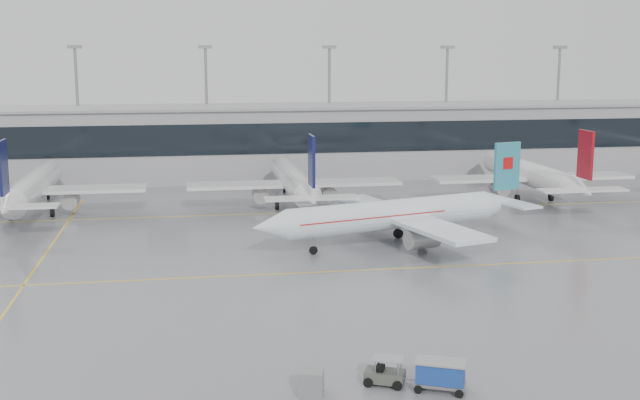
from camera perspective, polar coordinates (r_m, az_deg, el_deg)
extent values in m
plane|color=gray|center=(79.71, 1.42, -5.08)|extent=(320.00, 320.00, 0.00)
cube|color=yellow|center=(79.71, 1.42, -5.08)|extent=(120.00, 0.25, 0.01)
cube|color=yellow|center=(108.53, -1.56, -0.89)|extent=(120.00, 0.25, 0.01)
cube|color=yellow|center=(94.19, -18.66, -3.21)|extent=(0.25, 60.00, 0.01)
cube|color=#939396|center=(139.03, -3.39, 4.10)|extent=(180.00, 15.00, 12.00)
cube|color=black|center=(131.41, -3.04, 4.39)|extent=(180.00, 0.20, 5.00)
cube|color=gray|center=(138.49, -3.41, 6.65)|extent=(182.00, 16.00, 0.40)
cylinder|color=gray|center=(144.98, -16.82, 5.92)|extent=(0.50, 0.50, 22.00)
cube|color=gray|center=(144.61, -17.06, 10.38)|extent=(2.40, 1.00, 0.60)
cylinder|color=gray|center=(143.84, -8.05, 6.22)|extent=(0.50, 0.50, 22.00)
cube|color=gray|center=(143.47, -8.17, 10.73)|extent=(2.40, 1.00, 0.60)
cylinder|color=gray|center=(146.04, 0.66, 6.39)|extent=(0.50, 0.50, 22.00)
cube|color=gray|center=(145.67, 0.67, 10.83)|extent=(2.40, 1.00, 0.60)
cylinder|color=gray|center=(151.44, 8.94, 6.41)|extent=(0.50, 0.50, 22.00)
cube|color=gray|center=(151.09, 9.06, 10.69)|extent=(2.40, 1.00, 0.60)
cylinder|color=gray|center=(159.71, 16.50, 6.31)|extent=(0.50, 0.50, 22.00)
cube|color=gray|center=(159.38, 16.71, 10.36)|extent=(2.40, 1.00, 0.60)
cylinder|color=white|center=(89.88, 5.11, -1.03)|extent=(25.26, 10.28, 3.32)
cone|color=white|center=(83.47, -3.58, -1.90)|extent=(4.77, 4.31, 3.32)
cone|color=white|center=(98.57, 12.87, -0.23)|extent=(6.31, 4.76, 3.32)
cube|color=white|center=(90.72, 5.92, -1.20)|extent=(12.48, 27.75, 0.45)
cube|color=white|center=(98.64, 12.96, -0.05)|extent=(5.64, 10.92, 0.25)
cube|color=teal|center=(98.11, 13.15, 2.37)|extent=(3.55, 1.34, 5.67)
cylinder|color=#9E9E9E|center=(86.83, 7.28, -2.77)|extent=(4.04, 3.02, 2.10)
cylinder|color=#9E9E9E|center=(94.82, 4.13, -1.58)|extent=(4.04, 3.02, 2.10)
cylinder|color=gray|center=(85.95, -0.47, -3.14)|extent=(0.20, 0.20, 1.41)
cylinder|color=black|center=(86.12, -0.47, -3.59)|extent=(0.95, 0.54, 0.90)
cylinder|color=gray|center=(89.50, 7.32, -2.61)|extent=(0.24, 0.24, 1.41)
cylinder|color=black|center=(89.66, 7.31, -3.05)|extent=(1.18, 0.74, 1.10)
cylinder|color=gray|center=(93.79, 5.59, -1.97)|extent=(0.24, 0.24, 1.41)
cylinder|color=black|center=(93.94, 5.58, -2.39)|extent=(1.18, 0.74, 1.10)
cube|color=#B70F0F|center=(98.06, 13.16, 2.58)|extent=(1.47, 0.82, 1.40)
cube|color=#B70F0F|center=(88.37, 3.44, -1.07)|extent=(18.22, 8.26, 0.12)
cylinder|color=silver|center=(113.67, -19.69, 0.96)|extent=(3.59, 27.36, 3.59)
cone|color=silver|center=(128.95, -18.49, 2.09)|extent=(3.59, 4.00, 3.59)
cone|color=silver|center=(97.74, -21.36, -0.62)|extent=(3.59, 5.60, 3.59)
cube|color=silver|center=(112.27, -19.81, 0.63)|extent=(29.64, 5.00, 0.45)
cube|color=silver|center=(97.49, -21.39, -0.47)|extent=(11.40, 2.80, 0.25)
cube|color=#0F1343|center=(96.59, -21.60, 2.17)|extent=(0.35, 3.60, 6.12)
cylinder|color=#9E9E9E|center=(112.24, -17.31, 0.00)|extent=(2.10, 3.60, 2.10)
cylinder|color=gray|center=(124.46, -18.77, 0.59)|extent=(0.20, 0.20, 1.56)
cylinder|color=black|center=(124.59, -18.75, 0.24)|extent=(0.30, 0.90, 0.90)
cylinder|color=gray|center=(112.16, -21.14, -0.54)|extent=(0.24, 0.24, 1.56)
cylinder|color=black|center=(112.30, -21.11, -0.93)|extent=(0.45, 1.10, 1.10)
cylinder|color=gray|center=(111.21, -18.52, -0.47)|extent=(0.24, 0.24, 1.56)
cylinder|color=black|center=(111.35, -18.50, -0.86)|extent=(0.45, 1.10, 1.10)
cylinder|color=silver|center=(112.74, -1.92, 1.49)|extent=(3.59, 27.36, 3.59)
cone|color=silver|center=(128.14, -2.84, 2.57)|extent=(3.59, 4.00, 3.59)
cone|color=silver|center=(96.66, -0.63, -0.01)|extent=(3.59, 5.60, 3.59)
cube|color=silver|center=(111.34, -1.81, 1.17)|extent=(29.64, 5.00, 0.45)
cube|color=silver|center=(96.41, -0.62, 0.15)|extent=(11.40, 2.80, 0.25)
cube|color=#0F1343|center=(95.51, -0.60, 2.81)|extent=(0.35, 3.60, 6.12)
cylinder|color=#9E9E9E|center=(111.56, -4.29, 0.38)|extent=(2.10, 3.60, 2.10)
cylinder|color=#9E9E9E|center=(112.80, 0.58, 0.52)|extent=(2.10, 3.60, 2.10)
cylinder|color=gray|center=(123.61, -2.56, 1.07)|extent=(0.20, 0.20, 1.56)
cylinder|color=black|center=(123.74, -2.55, 0.72)|extent=(0.30, 0.90, 0.90)
cylinder|color=gray|center=(110.41, -3.07, -0.01)|extent=(0.24, 0.24, 1.56)
cylinder|color=black|center=(110.55, -3.07, -0.41)|extent=(0.45, 1.10, 1.10)
cylinder|color=gray|center=(111.09, -0.41, 0.07)|extent=(0.24, 0.24, 1.56)
cylinder|color=black|center=(111.23, -0.41, -0.32)|extent=(0.45, 1.10, 1.10)
cylinder|color=silver|center=(122.28, 14.58, 1.86)|extent=(3.59, 27.36, 3.59)
cone|color=silver|center=(136.60, 11.93, 2.85)|extent=(3.59, 4.00, 3.59)
cone|color=silver|center=(107.63, 18.11, 0.55)|extent=(3.59, 5.60, 3.59)
cube|color=silver|center=(120.98, 14.86, 1.57)|extent=(29.64, 5.00, 0.45)
cube|color=silver|center=(107.41, 18.17, 0.69)|extent=(11.40, 2.80, 0.25)
cube|color=maroon|center=(106.59, 18.36, 3.08)|extent=(0.35, 3.60, 6.12)
cylinder|color=#9E9E9E|center=(119.79, 12.63, 0.85)|extent=(2.10, 3.60, 2.10)
cylinder|color=#9E9E9E|center=(123.70, 16.76, 0.96)|extent=(2.10, 3.60, 2.10)
cylinder|color=gray|center=(132.37, 12.66, 1.45)|extent=(0.20, 0.20, 1.56)
cylinder|color=black|center=(132.49, 12.65, 1.12)|extent=(0.30, 0.90, 0.90)
cylinder|color=gray|center=(119.37, 13.87, 0.49)|extent=(0.24, 0.24, 1.56)
cylinder|color=black|center=(119.50, 13.85, 0.12)|extent=(0.45, 1.10, 1.10)
cylinder|color=gray|center=(121.50, 16.12, 0.55)|extent=(0.24, 0.24, 1.56)
cylinder|color=black|center=(121.63, 16.10, 0.19)|extent=(0.45, 1.10, 1.10)
cube|color=#454940|center=(53.60, 4.63, -12.37)|extent=(2.90, 2.31, 0.74)
cube|color=gray|center=(53.09, 4.88, -11.15)|extent=(2.41, 2.09, 0.06)
cube|color=black|center=(53.47, 4.29, -11.87)|extent=(0.84, 0.99, 0.43)
cylinder|color=gray|center=(53.34, 6.70, -12.59)|extent=(1.20, 0.60, 0.09)
cylinder|color=gray|center=(52.87, 3.95, -11.82)|extent=(0.09, 0.09, 0.96)
cylinder|color=gray|center=(53.94, 4.19, -11.36)|extent=(0.09, 0.09, 0.96)
cylinder|color=gray|center=(52.63, 5.57, -11.95)|extent=(0.09, 0.09, 0.96)
cylinder|color=gray|center=(53.70, 5.78, -11.49)|extent=(0.09, 0.09, 0.96)
cylinder|color=black|center=(53.24, 3.45, -12.83)|extent=(0.67, 0.46, 0.64)
cylinder|color=black|center=(54.49, 3.75, -12.27)|extent=(0.67, 0.46, 0.64)
cylinder|color=black|center=(52.93, 5.53, -13.01)|extent=(0.67, 0.46, 0.64)
cylinder|color=black|center=(54.18, 5.78, -12.44)|extent=(0.67, 0.46, 0.64)
cube|color=gray|center=(53.18, 8.54, -12.77)|extent=(3.62, 2.81, 0.19)
cube|color=#193C94|center=(52.88, 8.57, -12.01)|extent=(3.38, 2.63, 1.30)
cube|color=gray|center=(52.62, 8.59, -11.31)|extent=(3.66, 2.91, 0.11)
cylinder|color=black|center=(52.66, 6.99, -13.22)|extent=(0.57, 0.40, 0.54)
cylinder|color=black|center=(54.14, 7.24, -12.55)|extent=(0.57, 0.40, 0.54)
cylinder|color=black|center=(52.41, 9.88, -13.42)|extent=(0.57, 0.40, 0.54)
cylinder|color=black|center=(53.90, 10.04, -12.74)|extent=(0.57, 0.40, 0.54)
cube|color=gray|center=(52.02, -0.64, -12.84)|extent=(1.87, 1.79, 1.56)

